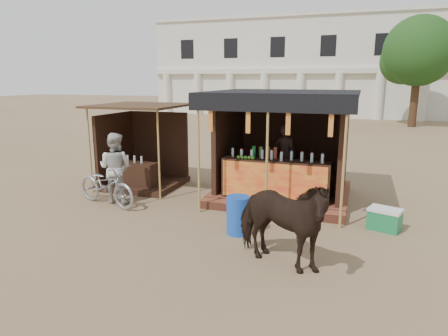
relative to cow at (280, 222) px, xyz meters
name	(u,v)px	position (x,y,z in m)	size (l,w,h in m)	color
ground	(197,240)	(-1.73, 0.61, -0.79)	(120.00, 120.00, 0.00)	#846B4C
main_stall	(282,160)	(-0.73, 3.97, 0.24)	(3.60, 3.61, 2.78)	brown
secondary_stall	(140,157)	(-4.90, 3.84, 0.06)	(2.40, 2.40, 2.38)	#321C12
cow	(280,222)	(0.00, 0.00, 0.00)	(0.85, 1.87, 1.58)	black
motorbike	(106,185)	(-4.72, 1.92, -0.27)	(0.68, 1.96, 1.03)	#9B9AA2
bystander	(115,168)	(-4.64, 2.22, 0.10)	(0.86, 0.67, 1.78)	beige
blue_barrel	(238,215)	(-1.07, 1.18, -0.40)	(0.47, 0.47, 0.78)	#184AB6
red_crate	(294,210)	(-0.17, 2.61, -0.64)	(0.44, 0.40, 0.30)	#AD1C2E
cooler	(385,219)	(1.75, 2.37, -0.56)	(0.75, 0.62, 0.46)	#1A7843
background_building	(307,68)	(-3.73, 30.55, 3.19)	(26.00, 7.45, 8.18)	silver
tree	(415,54)	(4.08, 22.75, 3.84)	(4.50, 4.40, 7.00)	#382314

